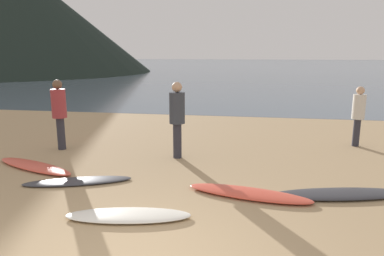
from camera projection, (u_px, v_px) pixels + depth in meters
ground_plane at (212, 121)px, 13.63m from camera, size 120.00×120.00×0.20m
ocean_water at (244, 66)px, 62.41m from camera, size 140.00×100.00×0.01m
headland_hill at (12, 16)px, 42.48m from camera, size 32.40×32.40×13.19m
surfboard_0 at (34, 166)px, 7.84m from camera, size 2.30×1.30×0.09m
surfboard_1 at (78, 181)px, 6.97m from camera, size 2.10×1.15×0.06m
surfboard_2 at (128, 215)px, 5.49m from camera, size 1.99×0.87×0.09m
surfboard_3 at (249, 193)px, 6.33m from camera, size 2.27×0.98×0.10m
surfboard_4 at (340, 194)px, 6.32m from camera, size 2.56×1.10×0.08m
person_0 at (358, 111)px, 9.49m from camera, size 0.32×0.32×1.60m
person_1 at (59, 109)px, 9.15m from camera, size 0.36×0.36×1.80m
person_2 at (177, 114)px, 8.40m from camera, size 0.37×0.37×1.81m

